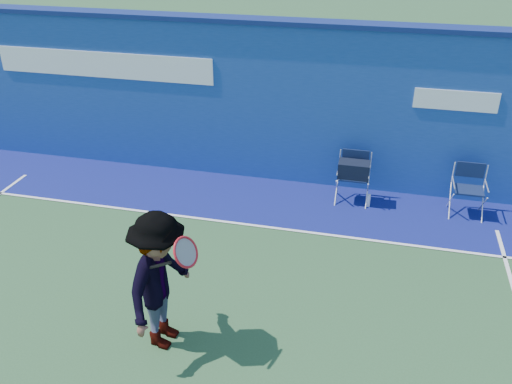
% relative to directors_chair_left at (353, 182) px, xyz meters
% --- Properties ---
extents(ground, '(80.00, 80.00, 0.00)m').
position_rel_directors_chair_left_xyz_m(ground, '(-2.02, -4.47, -0.39)').
color(ground, '#2A4E2C').
rests_on(ground, ground).
extents(stadium_wall, '(24.00, 0.50, 3.08)m').
position_rel_directors_chair_left_xyz_m(stadium_wall, '(-2.02, 0.73, 1.16)').
color(stadium_wall, navy).
rests_on(stadium_wall, ground).
extents(out_of_bounds_strip, '(24.00, 1.80, 0.01)m').
position_rel_directors_chair_left_xyz_m(out_of_bounds_strip, '(-2.02, -0.37, -0.39)').
color(out_of_bounds_strip, navy).
rests_on(out_of_bounds_strip, ground).
extents(court_lines, '(24.00, 12.00, 0.01)m').
position_rel_directors_chair_left_xyz_m(court_lines, '(-2.02, -3.87, -0.38)').
color(court_lines, white).
rests_on(court_lines, out_of_bounds_strip).
extents(directors_chair_left, '(0.56, 0.50, 0.93)m').
position_rel_directors_chair_left_xyz_m(directors_chair_left, '(0.00, 0.00, 0.00)').
color(directors_chair_left, silver).
rests_on(directors_chair_left, ground).
extents(directors_chair_right, '(0.55, 0.49, 0.91)m').
position_rel_directors_chair_left_xyz_m(directors_chair_right, '(1.99, -0.02, -0.10)').
color(directors_chair_right, silver).
rests_on(directors_chair_right, ground).
extents(water_bottle, '(0.07, 0.07, 0.24)m').
position_rel_directors_chair_left_xyz_m(water_bottle, '(0.32, -0.13, -0.27)').
color(water_bottle, white).
rests_on(water_bottle, ground).
extents(tennis_player, '(0.96, 1.26, 1.84)m').
position_rel_directors_chair_left_xyz_m(tennis_player, '(-1.98, -4.18, 0.53)').
color(tennis_player, '#EA4738').
rests_on(tennis_player, ground).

